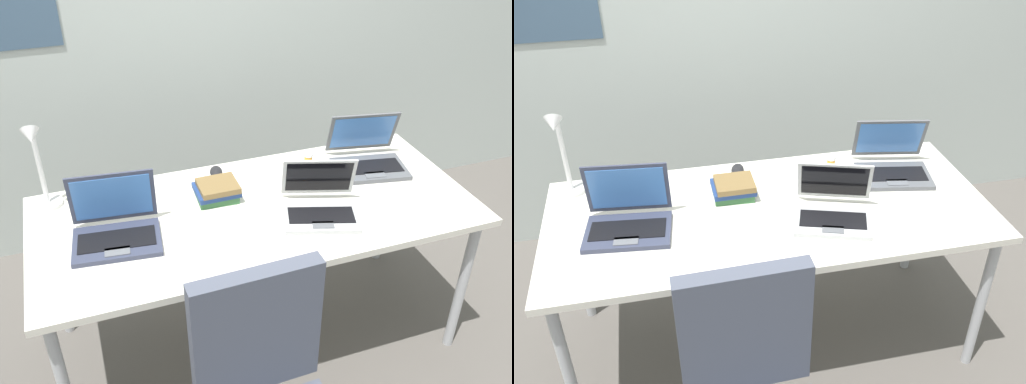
# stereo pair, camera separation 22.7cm
# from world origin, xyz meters

# --- Properties ---
(ground_plane) EXTENTS (12.00, 12.00, 0.00)m
(ground_plane) POSITION_xyz_m (0.00, 0.00, 0.00)
(ground_plane) COLOR #56514C
(wall_back) EXTENTS (6.00, 0.13, 2.60)m
(wall_back) POSITION_xyz_m (-0.00, 1.10, 1.30)
(wall_back) COLOR #B2BCB7
(wall_back) RESTS_ON ground_plane
(desk) EXTENTS (1.80, 0.80, 0.74)m
(desk) POSITION_xyz_m (0.00, 0.00, 0.68)
(desk) COLOR silver
(desk) RESTS_ON ground_plane
(desk_lamp) EXTENTS (0.12, 0.18, 0.40)m
(desk_lamp) POSITION_xyz_m (-0.80, 0.28, 0.94)
(desk_lamp) COLOR white
(desk_lamp) RESTS_ON desk
(laptop_front_right) EXTENTS (0.37, 0.35, 0.21)m
(laptop_front_right) POSITION_xyz_m (0.23, -0.12, 0.78)
(laptop_front_right) COLOR #B7BABC
(laptop_front_right) RESTS_ON desk
(laptop_far_corner) EXTENTS (0.35, 0.29, 0.24)m
(laptop_far_corner) POSITION_xyz_m (-0.56, -0.01, 0.79)
(laptop_far_corner) COLOR #33384C
(laptop_far_corner) RESTS_ON desk
(laptop_mid_desk) EXTENTS (0.37, 0.35, 0.23)m
(laptop_mid_desk) POSITION_xyz_m (0.60, 0.16, 0.79)
(laptop_mid_desk) COLOR #515459
(laptop_mid_desk) RESTS_ON desk
(computer_mouse) EXTENTS (0.08, 0.11, 0.03)m
(computer_mouse) POSITION_xyz_m (-0.08, 0.31, 0.76)
(computer_mouse) COLOR black
(computer_mouse) RESTS_ON desk
(cell_phone) EXTENTS (0.10, 0.15, 0.01)m
(cell_phone) POSITION_xyz_m (-0.57, 0.26, 0.74)
(cell_phone) COLOR black
(cell_phone) RESTS_ON desk
(pill_bottle) EXTENTS (0.04, 0.04, 0.08)m
(pill_bottle) POSITION_xyz_m (0.33, 0.23, 0.78)
(pill_bottle) COLOR gold
(pill_bottle) RESTS_ON desk
(book_stack) EXTENTS (0.18, 0.16, 0.08)m
(book_stack) POSITION_xyz_m (-0.13, 0.12, 0.78)
(book_stack) COLOR #336638
(book_stack) RESTS_ON desk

